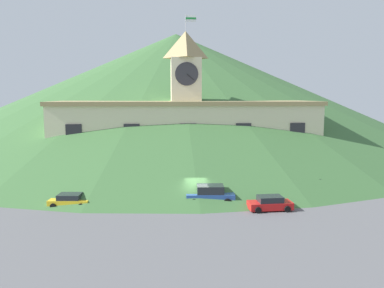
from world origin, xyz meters
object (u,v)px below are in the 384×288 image
at_px(street_lamp_far_right, 233,152).
at_px(car_white_taxi, 251,188).
at_px(street_lamp_far_left, 133,154).
at_px(car_black_suv, 307,186).
at_px(car_red_sedan, 270,203).
at_px(car_blue_van, 210,196).
at_px(pedestrian, 199,179).
at_px(car_yellow_coupe, 70,201).
at_px(car_green_wagon, 93,183).

distance_m(street_lamp_far_right, car_white_taxi, 8.95).
bearing_deg(car_white_taxi, street_lamp_far_left, 150.97).
relative_size(street_lamp_far_left, car_black_suv, 1.00).
distance_m(street_lamp_far_left, car_red_sedan, 21.02).
xyz_separation_m(street_lamp_far_right, car_white_taxi, (0.57, -8.37, -3.10)).
relative_size(car_blue_van, pedestrian, 2.99).
bearing_deg(car_black_suv, car_yellow_coupe, 7.91).
bearing_deg(street_lamp_far_right, pedestrian, -140.53).
height_order(street_lamp_far_left, street_lamp_far_right, street_lamp_far_right).
distance_m(street_lamp_far_right, car_black_suv, 11.38).
height_order(car_green_wagon, car_yellow_coupe, car_green_wagon).
xyz_separation_m(street_lamp_far_left, street_lamp_far_right, (13.86, -0.00, 0.20)).
distance_m(car_yellow_coupe, pedestrian, 16.05).
bearing_deg(car_yellow_coupe, car_black_suv, -167.10).
distance_m(car_blue_van, car_white_taxi, 6.61).
xyz_separation_m(car_black_suv, pedestrian, (-12.63, 3.83, 0.12)).
distance_m(car_red_sedan, pedestrian, 12.01).
relative_size(street_lamp_far_right, car_red_sedan, 1.18).
relative_size(car_yellow_coupe, pedestrian, 2.50).
bearing_deg(car_black_suv, car_green_wagon, -7.98).
bearing_deg(car_white_taxi, car_green_wagon, 169.23).
bearing_deg(street_lamp_far_right, car_white_taxi, -86.09).
bearing_deg(car_green_wagon, car_black_suv, -9.37).
bearing_deg(car_red_sedan, street_lamp_far_right, -88.35).
height_order(car_blue_van, car_black_suv, car_blue_van).
bearing_deg(car_red_sedan, pedestrian, -60.76).
height_order(street_lamp_far_right, pedestrian, street_lamp_far_right).
distance_m(street_lamp_far_left, car_black_suv, 22.90).
height_order(street_lamp_far_left, pedestrian, street_lamp_far_left).
relative_size(car_green_wagon, car_white_taxi, 1.02).
xyz_separation_m(street_lamp_far_right, car_red_sedan, (0.98, -14.59, -3.12)).
relative_size(car_blue_van, car_black_suv, 1.06).
relative_size(car_green_wagon, pedestrian, 2.66).
xyz_separation_m(street_lamp_far_left, car_black_suv, (21.21, -8.17, -2.77)).
bearing_deg(car_yellow_coupe, car_white_taxi, -165.16).
xyz_separation_m(car_blue_van, car_yellow_coupe, (-14.72, 0.48, -0.34)).
xyz_separation_m(street_lamp_far_left, car_red_sedan, (14.84, -14.59, -2.92)).
bearing_deg(car_green_wagon, pedestrian, -0.84).
distance_m(street_lamp_far_left, street_lamp_far_right, 13.86).
bearing_deg(car_green_wagon, car_white_taxi, -12.87).
bearing_deg(street_lamp_far_left, car_green_wagon, -136.05).
bearing_deg(car_white_taxi, car_blue_van, -143.49).
distance_m(car_black_suv, car_red_sedan, 9.04).
xyz_separation_m(car_blue_van, car_black_suv, (12.16, 4.03, -0.13)).
height_order(car_green_wagon, car_white_taxi, car_green_wagon).
bearing_deg(pedestrian, car_yellow_coupe, 171.75).
relative_size(car_red_sedan, pedestrian, 2.56).
bearing_deg(car_yellow_coupe, street_lamp_far_left, -110.41).
bearing_deg(car_green_wagon, street_lamp_far_right, 12.39).
xyz_separation_m(car_black_suv, car_red_sedan, (-6.36, -6.42, -0.16)).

